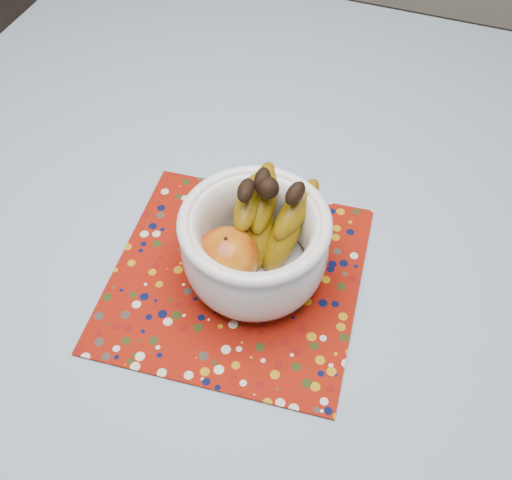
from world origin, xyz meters
TOP-DOWN VIEW (x-y plane):
  - table at (0.00, 0.00)m, footprint 1.20×1.20m
  - tablecloth at (0.00, 0.00)m, footprint 1.32×1.32m
  - placemat at (0.02, -0.12)m, footprint 0.38×0.38m
  - fruit_bowl at (0.05, -0.10)m, footprint 0.20×0.22m

SIDE VIEW (x-z plane):
  - table at x=0.00m, z-range 0.30..1.05m
  - tablecloth at x=0.00m, z-range 0.75..0.76m
  - placemat at x=0.02m, z-range 0.76..0.76m
  - fruit_bowl at x=0.05m, z-range 0.76..0.92m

